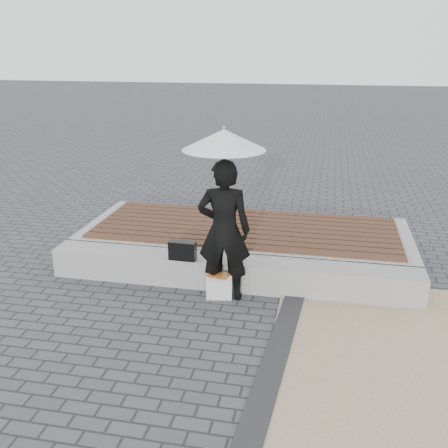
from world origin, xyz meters
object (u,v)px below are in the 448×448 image
(parasol, at_px, (224,140))
(handbag, at_px, (183,251))
(seating_ledge, at_px, (231,272))
(canvas_tote, at_px, (219,286))
(woman, at_px, (224,231))

(parasol, relative_size, handbag, 3.53)
(seating_ledge, xyz_separation_m, canvas_tote, (-0.08, -0.39, -0.03))
(handbag, bearing_deg, canvas_tote, -20.79)
(woman, bearing_deg, canvas_tote, 45.70)
(woman, height_order, handbag, woman)
(handbag, bearing_deg, seating_ledge, 16.58)
(seating_ledge, height_order, parasol, parasol)
(woman, relative_size, parasol, 1.43)
(seating_ledge, bearing_deg, woman, -94.96)
(woman, bearing_deg, seating_ledge, -100.52)
(seating_ledge, xyz_separation_m, parasol, (-0.03, -0.33, 1.85))
(woman, distance_m, canvas_tote, 0.75)
(seating_ledge, bearing_deg, handbag, -165.17)
(parasol, xyz_separation_m, handbag, (-0.59, 0.16, -1.52))
(woman, bearing_deg, parasol, -5.56)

